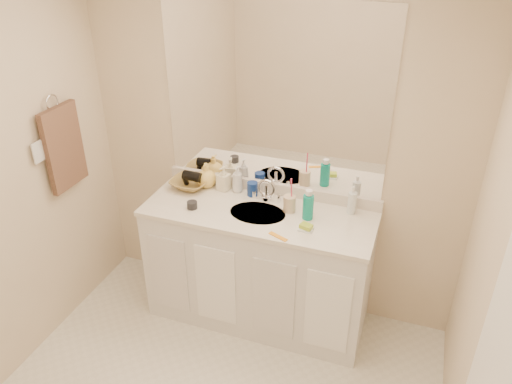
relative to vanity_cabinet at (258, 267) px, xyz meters
The scene contains 25 objects.
wall_back 0.82m from the vanity_cabinet, 90.00° to the left, with size 2.60×0.02×2.40m, color beige.
wall_right 1.83m from the vanity_cabinet, 38.25° to the right, with size 0.02×2.60×2.40m, color beige.
vanity_cabinet is the anchor object (origin of this frame).
countertop 0.44m from the vanity_cabinet, ahead, with size 1.52×0.57×0.03m, color silver.
backsplash 0.56m from the vanity_cabinet, 90.00° to the left, with size 1.52×0.03×0.08m, color silver.
sink_basin 0.44m from the vanity_cabinet, 90.00° to the right, with size 0.37×0.37×0.02m, color beige.
faucet 0.53m from the vanity_cabinet, 90.00° to the left, with size 0.02×0.02×0.11m, color silver.
mirror 1.17m from the vanity_cabinet, 90.00° to the left, with size 1.48×0.01×1.20m, color white.
blue_mug 0.55m from the vanity_cabinet, 120.82° to the left, with size 0.07×0.07×0.10m, color navy.
tan_cup 0.55m from the vanity_cabinet, 21.14° to the left, with size 0.08×0.08×0.11m, color #D0B492.
toothbrush 0.64m from the vanity_cabinet, 20.15° to the left, with size 0.01×0.01×0.19m, color #DD3A5E.
mouthwash_bottle 0.63m from the vanity_cabinet, ahead, with size 0.07×0.07×0.16m, color #0C907E.
clear_pump_bottle 0.80m from the vanity_cabinet, 18.00° to the left, with size 0.06×0.06×0.15m, color white.
soap_dish 0.59m from the vanity_cabinet, 17.09° to the right, with size 0.09×0.07×0.01m, color white.
green_soap 0.60m from the vanity_cabinet, 17.09° to the right, with size 0.07×0.05×0.03m, color #A6C42F.
orange_comb 0.56m from the vanity_cabinet, 48.84° to the right, with size 0.13×0.03×0.01m, color orange.
dark_jar 0.65m from the vanity_cabinet, 165.48° to the right, with size 0.07×0.07×0.05m, color black.
soap_bottle_white 0.63m from the vanity_cabinet, 138.10° to the left, with size 0.07×0.07×0.19m, color silver.
soap_bottle_cream 0.66m from the vanity_cabinet, 148.97° to the left, with size 0.08×0.08×0.18m, color #F0E7C4.
soap_bottle_yellow 0.74m from the vanity_cabinet, 156.53° to the left, with size 0.14×0.14×0.18m, color #EEC75C.
wicker_basket 0.76m from the vanity_cabinet, 165.28° to the left, with size 0.27×0.27×0.07m, color olive.
hair_dryer 0.78m from the vanity_cabinet, 164.76° to the left, with size 0.07×0.07×0.14m, color black.
towel_ring 1.71m from the vanity_cabinet, 168.86° to the right, with size 0.11×0.11×0.01m, color silver.
hand_towel 1.52m from the vanity_cabinet, 168.69° to the right, with size 0.04×0.32×0.55m, color #3E2A21.
switch_plate 1.61m from the vanity_cabinet, 160.52° to the right, with size 0.01×0.09×0.13m, color white.
Camera 1 is at (0.92, -1.59, 2.57)m, focal length 35.00 mm.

